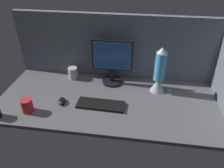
{
  "coord_description": "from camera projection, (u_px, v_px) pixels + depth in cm",
  "views": [
    {
      "loc": [
        21.69,
        -138.27,
        106.19
      ],
      "look_at": [
        -0.74,
        0.0,
        14.0
      ],
      "focal_mm": 34.61,
      "sensor_mm": 36.0,
      "label": 1
    }
  ],
  "objects": [
    {
      "name": "cubicle_wall_back",
      "position": [
        116.0,
        47.0,
        1.9
      ],
      "size": [
        180.0,
        5.0,
        57.87
      ],
      "color": "#565B66",
      "rests_on": "ground_plane"
    },
    {
      "name": "monitor",
      "position": [
        112.0,
        61.0,
        1.85
      ],
      "size": [
        34.69,
        18.0,
        39.64
      ],
      "color": "black",
      "rests_on": "ground_plane"
    },
    {
      "name": "ground_plane",
      "position": [
        110.0,
        100.0,
        1.76
      ],
      "size": [
        180.0,
        80.0,
        3.0
      ],
      "primitive_type": "cube",
      "color": "#515156"
    },
    {
      "name": "mouse",
      "position": [
        62.0,
        101.0,
        1.7
      ],
      "size": [
        7.91,
        10.73,
        3.4
      ],
      "primitive_type": "ellipsoid",
      "rotation": [
        0.0,
        0.0,
        0.26
      ],
      "color": "black",
      "rests_on": "ground_plane"
    },
    {
      "name": "mug_red_plastic",
      "position": [
        27.0,
        106.0,
        1.59
      ],
      "size": [
        8.44,
        8.44,
        10.63
      ],
      "color": "red",
      "rests_on": "ground_plane"
    },
    {
      "name": "keyboard",
      "position": [
        101.0,
        105.0,
        1.67
      ],
      "size": [
        37.36,
        14.07,
        2.0
      ],
      "primitive_type": "cube",
      "rotation": [
        0.0,
        0.0,
        -0.03
      ],
      "color": "black",
      "rests_on": "ground_plane"
    },
    {
      "name": "mug_steel",
      "position": [
        73.0,
        73.0,
        1.99
      ],
      "size": [
        8.52,
        8.52,
        10.7
      ],
      "color": "#B2B2B7",
      "rests_on": "ground_plane"
    },
    {
      "name": "lava_lamp",
      "position": [
        159.0,
        74.0,
        1.76
      ],
      "size": [
        12.16,
        12.16,
        39.8
      ],
      "color": "#A5A5AD",
      "rests_on": "ground_plane"
    }
  ]
}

